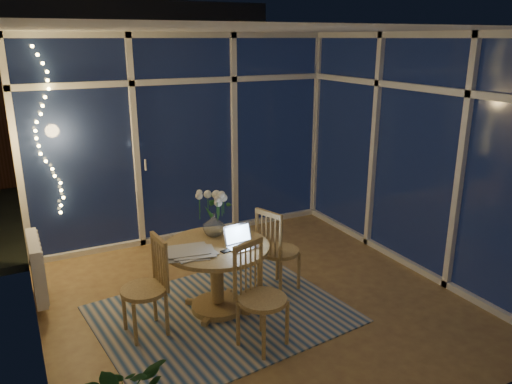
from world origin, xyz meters
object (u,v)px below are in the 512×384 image
chair_right (279,249)px  laptop (243,237)px  dining_table (217,278)px  chair_left (144,288)px  flower_vase (214,225)px  chair_front (263,297)px

chair_right → laptop: chair_right is taller
dining_table → chair_left: bearing=-173.2°
laptop → flower_vase: (-0.13, 0.39, 0.00)m
chair_front → dining_table: bearing=79.1°
dining_table → flower_vase: 0.51m
flower_vase → chair_front: bearing=-87.7°
chair_left → chair_right: bearing=91.4°
laptop → chair_left: bearing=169.2°
flower_vase → chair_left: bearing=-157.9°
chair_left → flower_vase: bearing=106.8°
chair_right → flower_vase: chair_right is taller
flower_vase → dining_table: bearing=-107.8°
chair_left → dining_table: bearing=91.6°
dining_table → chair_front: (0.12, -0.72, 0.13)m
chair_left → chair_right: chair_right is taller
chair_left → flower_vase: chair_left is taller
dining_table → laptop: (0.21, -0.16, 0.44)m
dining_table → laptop: bearing=-37.2°
dining_table → chair_front: size_ratio=1.07×
chair_left → chair_front: chair_front is taller
chair_left → flower_vase: size_ratio=4.33×
chair_front → laptop: size_ratio=3.26×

